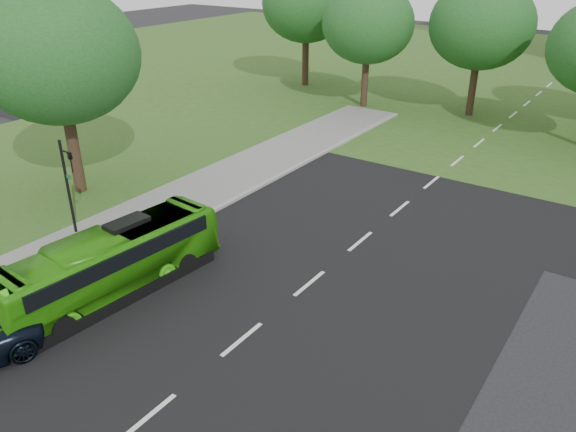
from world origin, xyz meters
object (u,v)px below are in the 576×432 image
(tree_park_a, at_px, (368,24))
(tree_side_near, at_px, (57,55))
(bus, at_px, (111,264))
(tree_park_f, at_px, (306,4))
(tree_park_b, at_px, (482,25))
(traffic_light, at_px, (69,182))

(tree_park_a, distance_m, tree_side_near, 23.63)
(bus, bearing_deg, tree_park_f, 116.43)
(tree_park_a, relative_size, tree_park_b, 0.95)
(tree_park_b, height_order, tree_side_near, tree_side_near)
(traffic_light, bearing_deg, tree_park_f, 121.22)
(tree_park_b, height_order, bus, tree_park_b)
(tree_park_a, relative_size, tree_side_near, 0.90)
(tree_park_f, bearing_deg, tree_park_b, -5.17)
(tree_side_near, height_order, traffic_light, tree_side_near)
(tree_side_near, bearing_deg, traffic_light, -38.12)
(tree_park_f, bearing_deg, traffic_light, -75.44)
(tree_park_b, distance_m, tree_side_near, 28.00)
(tree_park_a, height_order, bus, tree_park_a)
(tree_park_b, relative_size, tree_park_f, 0.94)
(tree_park_f, xyz_separation_m, bus, (12.66, -32.05, -5.66))
(tree_park_a, distance_m, traffic_light, 26.69)
(tree_park_a, distance_m, bus, 29.31)
(tree_side_near, bearing_deg, tree_park_a, 80.15)
(tree_park_f, bearing_deg, tree_park_a, -24.61)
(tree_side_near, height_order, bus, tree_side_near)
(tree_side_near, distance_m, bus, 11.76)
(tree_park_b, distance_m, bus, 31.21)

